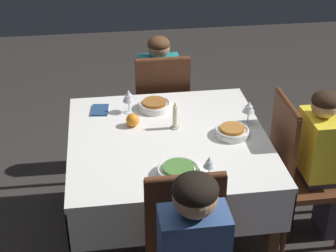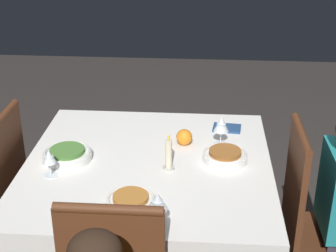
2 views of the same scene
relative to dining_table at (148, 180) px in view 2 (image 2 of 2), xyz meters
The scene contains 11 objects.
dining_table is the anchor object (origin of this frame).
chair_west 0.81m from the dining_table, behind, with size 0.42×0.41×0.99m.
bowl_east 0.40m from the dining_table, ahead, with size 0.23×0.23×0.06m.
wine_glass_east 0.48m from the dining_table, 20.05° to the left, with size 0.06×0.06×0.13m.
bowl_north 0.39m from the dining_table, 85.68° to the left, with size 0.20×0.20×0.06m.
wine_glass_north 0.55m from the dining_table, 100.42° to the left, with size 0.08×0.08×0.15m.
bowl_west 0.38m from the dining_table, behind, with size 0.21×0.21×0.06m.
wine_glass_west 0.45m from the dining_table, 149.37° to the right, with size 0.07×0.07×0.16m.
candle_centerpiece 0.20m from the dining_table, 151.40° to the left, with size 0.05×0.05×0.17m.
orange_fruit 0.29m from the dining_table, 129.93° to the right, with size 0.08×0.08×0.08m, color orange.
napkin_red_folded 0.55m from the dining_table, 134.50° to the right, with size 0.16×0.12×0.01m.
Camera 2 is at (-0.24, 2.09, 1.96)m, focal length 55.00 mm.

